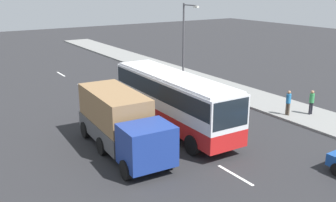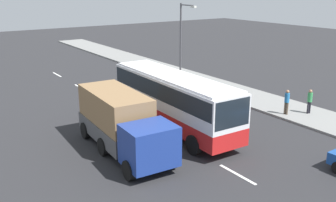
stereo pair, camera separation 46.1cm
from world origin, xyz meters
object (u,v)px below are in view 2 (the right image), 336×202
at_px(pedestrian_at_crossing, 287,100).
at_px(street_lamp, 182,37).
at_px(coach_bus, 173,96).
at_px(pedestrian_near_curb, 310,100).
at_px(cargo_truck, 122,122).

height_order(pedestrian_at_crossing, street_lamp, street_lamp).
height_order(coach_bus, street_lamp, street_lamp).
height_order(pedestrian_near_curb, street_lamp, street_lamp).
distance_m(cargo_truck, pedestrian_near_curb, 13.54).
xyz_separation_m(cargo_truck, street_lamp, (-10.10, 11.39, 2.56)).
height_order(coach_bus, cargo_truck, coach_bus).
height_order(cargo_truck, pedestrian_at_crossing, cargo_truck).
distance_m(coach_bus, pedestrian_at_crossing, 8.21).
xyz_separation_m(pedestrian_near_curb, street_lamp, (-12.10, -1.99, 3.10)).
height_order(cargo_truck, street_lamp, street_lamp).
bearing_deg(pedestrian_near_curb, pedestrian_at_crossing, 68.28).
xyz_separation_m(coach_bus, pedestrian_at_crossing, (2.39, 7.79, -1.00)).
relative_size(coach_bus, street_lamp, 1.54).
bearing_deg(street_lamp, pedestrian_at_crossing, 2.66).
distance_m(cargo_truck, pedestrian_at_crossing, 11.99).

